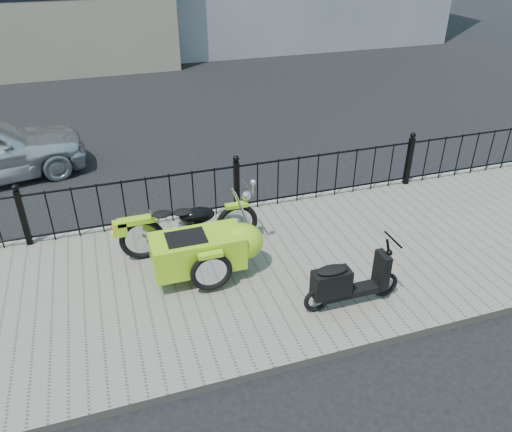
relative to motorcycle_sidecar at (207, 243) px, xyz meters
name	(u,v)px	position (x,y,z in m)	size (l,w,h in m)	color
ground	(260,255)	(0.90, 0.29, -0.59)	(120.00, 120.00, 0.00)	black
sidewalk	(270,269)	(0.90, -0.21, -0.53)	(30.00, 3.80, 0.12)	gray
curb	(235,210)	(0.90, 1.73, -0.53)	(30.00, 0.10, 0.12)	gray
iron_fence	(237,187)	(0.90, 1.59, -0.01)	(14.11, 0.11, 1.08)	black
motorcycle_sidecar	(207,243)	(0.00, 0.00, 0.00)	(2.28, 1.48, 0.98)	black
scooter	(347,283)	(1.57, -1.35, -0.11)	(1.40, 0.41, 0.95)	black
spare_tire	(184,250)	(-0.32, 0.18, -0.16)	(0.63, 0.63, 0.09)	black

